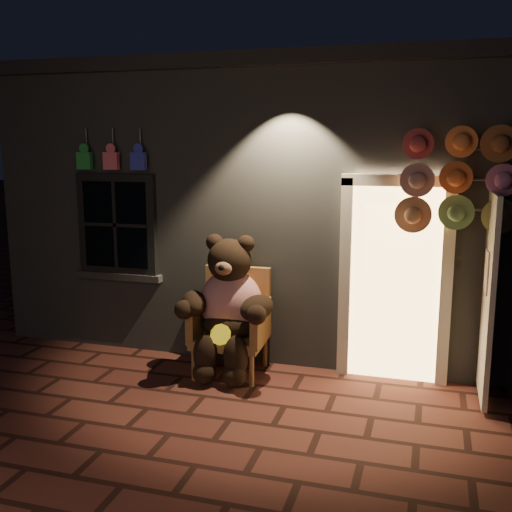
% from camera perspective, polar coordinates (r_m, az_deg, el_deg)
% --- Properties ---
extents(ground, '(60.00, 60.00, 0.00)m').
position_cam_1_polar(ground, '(5.71, -2.55, -15.29)').
color(ground, '#542820').
rests_on(ground, ground).
extents(shop_building, '(7.30, 5.95, 3.51)m').
position_cam_1_polar(shop_building, '(9.03, 5.68, 5.79)').
color(shop_building, slate).
rests_on(shop_building, ground).
extents(wicker_armchair, '(0.81, 0.74, 1.14)m').
position_cam_1_polar(wicker_armchair, '(6.65, -2.24, -6.20)').
color(wicker_armchair, olive).
rests_on(wicker_armchair, ground).
extents(teddy_bear, '(1.11, 0.87, 1.53)m').
position_cam_1_polar(teddy_bear, '(6.46, -2.65, -4.82)').
color(teddy_bear, '#AD1215').
rests_on(teddy_bear, ground).
extents(hat_rack, '(1.76, 0.22, 2.67)m').
position_cam_1_polar(hat_rack, '(6.15, 20.16, 6.82)').
color(hat_rack, '#59595E').
rests_on(hat_rack, ground).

